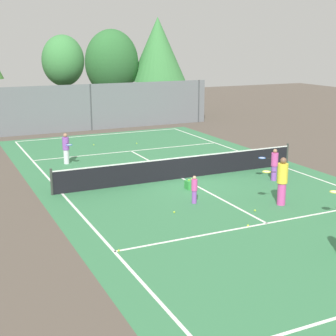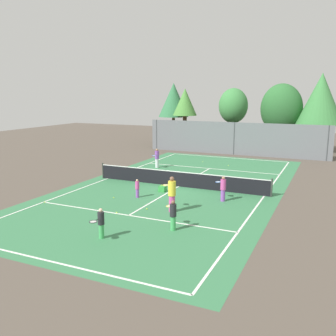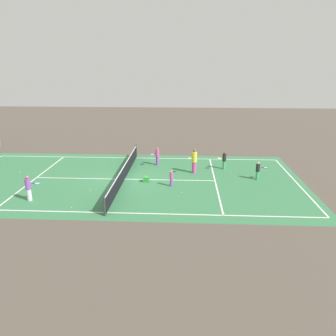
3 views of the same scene
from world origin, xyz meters
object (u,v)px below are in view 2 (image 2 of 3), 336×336
at_px(player_4, 223,188).
at_px(tennis_ball_5, 45,202).
at_px(player_1, 137,188).
at_px(player_3, 173,215).
at_px(tennis_ball_3, 147,209).
at_px(tennis_ball_4, 160,177).
at_px(ball_crate, 163,189).
at_px(tennis_ball_1, 114,197).
at_px(tennis_ball_2, 117,213).
at_px(tennis_ball_0, 203,162).
at_px(player_0, 157,158).
at_px(tennis_ball_7, 129,173).
at_px(player_2, 101,223).
at_px(player_5, 172,194).
at_px(tennis_ball_6, 228,165).

distance_m(player_4, tennis_ball_5, 9.98).
distance_m(player_1, player_4, 4.93).
distance_m(player_3, tennis_ball_3, 3.30).
bearing_deg(tennis_ball_4, ball_crate, -61.88).
distance_m(tennis_ball_1, tennis_ball_2, 2.82).
distance_m(tennis_ball_0, tennis_ball_1, 12.98).
bearing_deg(player_0, tennis_ball_1, -79.62).
relative_size(player_3, tennis_ball_2, 20.86).
height_order(tennis_ball_3, tennis_ball_5, same).
bearing_deg(tennis_ball_0, tennis_ball_7, -118.13).
height_order(tennis_ball_1, tennis_ball_3, same).
distance_m(player_2, tennis_ball_4, 11.58).
bearing_deg(tennis_ball_4, tennis_ball_5, -110.75).
xyz_separation_m(player_4, player_5, (-1.84, -2.92, 0.21)).
bearing_deg(tennis_ball_1, tennis_ball_4, 88.63).
height_order(player_1, tennis_ball_6, player_1).
distance_m(tennis_ball_0, tennis_ball_4, 7.10).
relative_size(player_2, tennis_ball_4, 19.77).
bearing_deg(ball_crate, player_5, -57.73).
bearing_deg(tennis_ball_3, tennis_ball_6, 87.02).
bearing_deg(ball_crate, player_3, -60.58).
relative_size(player_4, tennis_ball_0, 21.79).
relative_size(player_2, ball_crate, 3.06).
distance_m(player_3, ball_crate, 6.56).
bearing_deg(player_2, tennis_ball_4, 103.47).
bearing_deg(tennis_ball_1, tennis_ball_5, -141.54).
bearing_deg(tennis_ball_6, tennis_ball_7, -135.22).
height_order(player_4, tennis_ball_6, player_4).
bearing_deg(player_4, player_0, 137.20).
bearing_deg(ball_crate, tennis_ball_0, 95.52).
distance_m(tennis_ball_3, tennis_ball_4, 7.47).
relative_size(tennis_ball_0, tennis_ball_7, 1.00).
bearing_deg(ball_crate, tennis_ball_1, -128.63).
relative_size(player_1, tennis_ball_1, 16.54).
bearing_deg(tennis_ball_6, ball_crate, -98.61).
distance_m(tennis_ball_0, tennis_ball_5, 15.82).
distance_m(player_5, tennis_ball_3, 1.63).
xyz_separation_m(tennis_ball_5, tennis_ball_7, (0.34, 8.58, 0.00)).
bearing_deg(tennis_ball_7, ball_crate, -38.96).
xyz_separation_m(tennis_ball_3, tennis_ball_4, (-2.62, 6.99, 0.00)).
height_order(tennis_ball_0, tennis_ball_2, same).
bearing_deg(tennis_ball_3, tennis_ball_5, -167.51).
xyz_separation_m(ball_crate, tennis_ball_0, (-1.01, 10.48, -0.15)).
distance_m(player_3, player_4, 5.31).
relative_size(tennis_ball_1, tennis_ball_3, 1.00).
distance_m(player_0, tennis_ball_1, 9.24).
distance_m(player_1, player_3, 5.59).
bearing_deg(tennis_ball_3, tennis_ball_7, 126.51).
xyz_separation_m(player_1, tennis_ball_0, (-0.23, 12.26, -0.53)).
bearing_deg(tennis_ball_5, player_1, 36.22).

